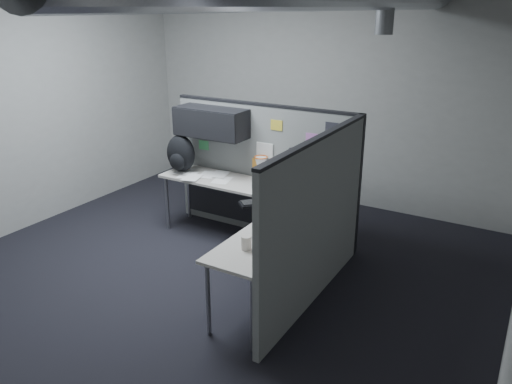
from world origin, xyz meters
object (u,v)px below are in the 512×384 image
Objects in this scene: monitor at (316,175)px; backpack at (181,154)px; keyboard at (263,202)px; phone at (273,233)px; desk at (255,205)px.

monitor is 1.85m from backpack.
phone reaches higher than keyboard.
monitor reaches higher than desk.
backpack reaches higher than phone.
backpack is (-1.43, 0.43, 0.21)m from keyboard.
backpack is at bearing 138.64° from phone.
backpack is at bearing 178.65° from monitor.
monitor is 1.08m from phone.
keyboard is 1.02× the size of backpack.
phone is (0.47, -0.65, 0.02)m from keyboard.
desk is 1.09m from phone.
phone is at bearing -50.86° from desk.
keyboard reaches higher than desk.
monitor is 1.38× the size of keyboard.
phone is (0.06, -1.05, -0.23)m from monitor.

